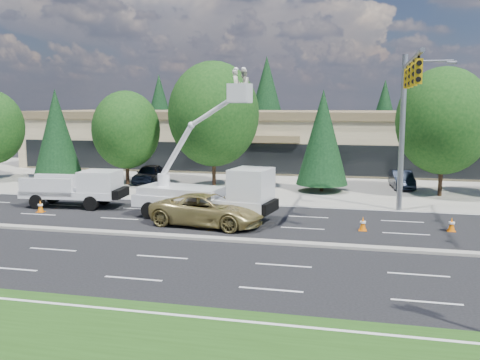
% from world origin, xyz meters
% --- Properties ---
extents(ground, '(140.00, 140.00, 0.00)m').
position_xyz_m(ground, '(0.00, 0.00, 0.00)').
color(ground, black).
rests_on(ground, ground).
extents(concrete_apron, '(140.00, 22.00, 0.01)m').
position_xyz_m(concrete_apron, '(0.00, 20.00, 0.01)').
color(concrete_apron, gray).
rests_on(concrete_apron, ground).
extents(road_median, '(120.00, 0.55, 0.12)m').
position_xyz_m(road_median, '(0.00, 0.00, 0.06)').
color(road_median, gray).
rests_on(road_median, ground).
extents(strip_mall, '(50.40, 15.40, 5.50)m').
position_xyz_m(strip_mall, '(0.00, 29.97, 2.83)').
color(strip_mall, tan).
rests_on(strip_mall, ground).
extents(tree_front_b, '(3.75, 3.75, 7.38)m').
position_xyz_m(tree_front_b, '(-16.00, 15.00, 3.96)').
color(tree_front_b, '#332114').
rests_on(tree_front_b, ground).
extents(tree_front_c, '(5.21, 5.21, 7.23)m').
position_xyz_m(tree_front_c, '(-10.00, 15.00, 4.23)').
color(tree_front_c, '#332114').
rests_on(tree_front_c, ground).
extents(tree_front_d, '(6.73, 6.73, 9.33)m').
position_xyz_m(tree_front_d, '(-3.00, 15.00, 5.46)').
color(tree_front_d, '#332114').
rests_on(tree_front_d, ground).
extents(tree_front_e, '(3.66, 3.66, 7.22)m').
position_xyz_m(tree_front_e, '(5.00, 15.00, 3.87)').
color(tree_front_e, '#332114').
rests_on(tree_front_e, ground).
extents(tree_front_f, '(6.27, 6.27, 8.69)m').
position_xyz_m(tree_front_f, '(13.00, 15.00, 5.09)').
color(tree_front_f, '#332114').
rests_on(tree_front_f, ground).
extents(tree_back_a, '(5.05, 5.05, 9.96)m').
position_xyz_m(tree_back_a, '(-18.00, 42.00, 5.34)').
color(tree_back_a, '#332114').
rests_on(tree_back_a, ground).
extents(tree_back_b, '(6.07, 6.07, 11.97)m').
position_xyz_m(tree_back_b, '(-4.00, 42.00, 6.42)').
color(tree_back_b, '#332114').
rests_on(tree_back_b, ground).
extents(tree_back_c, '(4.57, 4.57, 9.00)m').
position_xyz_m(tree_back_c, '(10.00, 42.00, 4.83)').
color(tree_back_c, '#332114').
rests_on(tree_back_c, ground).
extents(signal_mast, '(2.76, 10.16, 9.00)m').
position_xyz_m(signal_mast, '(10.03, 7.04, 6.06)').
color(signal_mast, gray).
rests_on(signal_mast, ground).
extents(utility_pickup, '(6.00, 2.69, 2.24)m').
position_xyz_m(utility_pickup, '(-8.90, 5.77, 0.92)').
color(utility_pickup, silver).
rests_on(utility_pickup, ground).
extents(bucket_truck, '(7.85, 3.43, 8.06)m').
position_xyz_m(bucket_truck, '(0.11, 4.09, 1.71)').
color(bucket_truck, silver).
rests_on(bucket_truck, ground).
extents(traffic_cone_a, '(0.40, 0.40, 0.70)m').
position_xyz_m(traffic_cone_a, '(-10.24, 3.81, 0.34)').
color(traffic_cone_a, orange).
rests_on(traffic_cone_a, ground).
extents(traffic_cone_b, '(0.40, 0.40, 0.70)m').
position_xyz_m(traffic_cone_b, '(-2.52, 3.88, 0.34)').
color(traffic_cone_b, orange).
rests_on(traffic_cone_b, ground).
extents(traffic_cone_c, '(0.40, 0.40, 0.70)m').
position_xyz_m(traffic_cone_c, '(-0.03, 3.18, 0.34)').
color(traffic_cone_c, orange).
rests_on(traffic_cone_c, ground).
extents(traffic_cone_d, '(0.40, 0.40, 0.70)m').
position_xyz_m(traffic_cone_d, '(7.96, 3.44, 0.34)').
color(traffic_cone_d, orange).
rests_on(traffic_cone_d, ground).
extents(traffic_cone_e, '(0.40, 0.40, 0.70)m').
position_xyz_m(traffic_cone_e, '(12.21, 4.28, 0.34)').
color(traffic_cone_e, orange).
rests_on(traffic_cone_e, ground).
extents(minivan, '(6.25, 3.54, 1.64)m').
position_xyz_m(minivan, '(0.18, 2.80, 0.82)').
color(minivan, '#A2904E').
rests_on(minivan, ground).
extents(parked_car_west, '(1.97, 4.39, 1.46)m').
position_xyz_m(parked_car_west, '(-8.60, 16.00, 0.73)').
color(parked_car_west, black).
rests_on(parked_car_west, ground).
extents(parked_car_east, '(1.84, 4.20, 1.34)m').
position_xyz_m(parked_car_east, '(10.66, 17.71, 0.67)').
color(parked_car_east, black).
rests_on(parked_car_east, ground).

